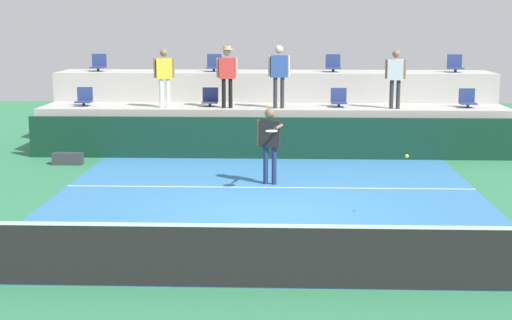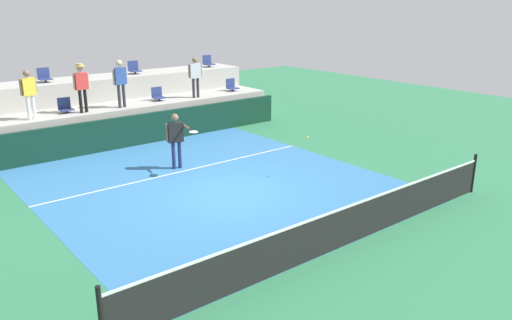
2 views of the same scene
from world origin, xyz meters
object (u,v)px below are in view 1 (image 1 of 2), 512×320
object	(u,v)px
spectator_in_white	(164,73)
stadium_chair_lower_far_left	(84,98)
stadium_chair_lower_right	(339,99)
tennis_player	(270,138)
stadium_chair_upper_right	(333,65)
stadium_chair_upper_left	(214,64)
spectator_with_hat	(227,70)
spectator_leaning_on_rail	(279,70)
stadium_chair_upper_far_left	(99,64)
spectator_in_grey	(395,74)
stadium_chair_lower_far_right	(467,100)
stadium_chair_lower_left	(210,99)
tennis_ball	(407,156)
stadium_chair_upper_far_right	(455,65)
equipment_bag	(68,159)

from	to	relation	value
spectator_in_white	stadium_chair_lower_far_left	bearing A→B (deg)	170.69
stadium_chair_lower_right	spectator_in_white	bearing A→B (deg)	-175.43
stadium_chair_lower_right	tennis_player	xyz separation A→B (m)	(-1.82, -4.50, -0.41)
stadium_chair_upper_right	stadium_chair_upper_left	bearing A→B (deg)	180.00
spectator_with_hat	spectator_leaning_on_rail	xyz separation A→B (m)	(1.42, 0.00, 0.00)
tennis_player	spectator_leaning_on_rail	xyz separation A→B (m)	(0.15, 4.11, 1.23)
stadium_chair_upper_far_left	spectator_in_grey	world-z (taller)	spectator_in_grey
tennis_player	spectator_leaning_on_rail	distance (m)	4.29
spectator_with_hat	spectator_leaning_on_rail	world-z (taller)	spectator_leaning_on_rail
tennis_player	spectator_with_hat	bearing A→B (deg)	107.07
stadium_chair_lower_far_right	spectator_in_white	bearing A→B (deg)	-177.37
spectator_in_white	spectator_in_grey	distance (m)	6.30
stadium_chair_lower_left	spectator_in_white	bearing A→B (deg)	-162.50
spectator_with_hat	stadium_chair_upper_right	bearing A→B (deg)	35.88
stadium_chair_lower_left	stadium_chair_lower_far_right	size ratio (longest dim) A/B	1.00
spectator_leaning_on_rail	spectator_in_grey	bearing A→B (deg)	0.00
stadium_chair_upper_right	spectator_leaning_on_rail	bearing A→B (deg)	-126.25
stadium_chair_upper_right	tennis_ball	xyz separation A→B (m)	(0.79, -9.36, -1.10)
stadium_chair_upper_left	stadium_chair_upper_right	xyz separation A→B (m)	(3.57, 0.00, 0.00)
stadium_chair_lower_left	stadium_chair_upper_far_left	world-z (taller)	stadium_chair_upper_far_left
stadium_chair_lower_right	spectator_with_hat	bearing A→B (deg)	-172.90
stadium_chair_upper_far_left	stadium_chair_upper_far_right	distance (m)	10.70
tennis_player	equipment_bag	size ratio (longest dim) A/B	2.27
spectator_in_white	tennis_player	bearing A→B (deg)	-54.02
stadium_chair_upper_far_left	spectator_leaning_on_rail	distance (m)	5.90
stadium_chair_upper_right	equipment_bag	distance (m)	8.36
stadium_chair_lower_right	stadium_chair_upper_far_right	xyz separation A→B (m)	(3.56, 1.80, 0.85)
stadium_chair_lower_right	stadium_chair_upper_left	distance (m)	4.14
tennis_player	spectator_in_grey	bearing A→B (deg)	51.16
stadium_chair_lower_left	tennis_ball	world-z (taller)	stadium_chair_lower_left
stadium_chair_upper_far_left	spectator_with_hat	xyz separation A→B (m)	(4.06, -2.18, -0.03)
spectator_in_grey	stadium_chair_lower_far_right	bearing A→B (deg)	10.59
tennis_ball	stadium_chair_lower_left	bearing A→B (deg)	119.73
stadium_chair_upper_far_left	spectator_leaning_on_rail	bearing A→B (deg)	-21.73
stadium_chair_upper_far_right	stadium_chair_upper_right	bearing A→B (deg)	180.00
stadium_chair_upper_far_right	stadium_chair_lower_right	bearing A→B (deg)	-153.16
stadium_chair_lower_right	stadium_chair_upper_far_right	distance (m)	4.08
stadium_chair_upper_far_left	stadium_chair_upper_right	xyz separation A→B (m)	(7.08, 0.00, 0.00)
stadium_chair_upper_right	stadium_chair_lower_left	bearing A→B (deg)	-152.95
stadium_chair_lower_far_left	stadium_chair_upper_far_left	bearing A→B (deg)	89.93
tennis_player	stadium_chair_upper_far_left	bearing A→B (deg)	130.22
spectator_leaning_on_rail	spectator_with_hat	bearing A→B (deg)	-180.00
stadium_chair_upper_right	tennis_player	xyz separation A→B (m)	(-1.76, -6.30, -1.26)
stadium_chair_upper_far_left	stadium_chair_upper_far_right	world-z (taller)	same
stadium_chair_upper_right	spectator_in_white	world-z (taller)	spectator_in_white
stadium_chair_lower_far_left	spectator_in_grey	xyz separation A→B (m)	(8.64, -0.38, 0.73)
spectator_with_hat	spectator_leaning_on_rail	bearing A→B (deg)	0.00
spectator_in_grey	spectator_in_white	bearing A→B (deg)	-180.00
spectator_in_white	spectator_in_grey	bearing A→B (deg)	0.00
stadium_chair_lower_far_right	equipment_bag	xyz separation A→B (m)	(-10.57, -2.29, -1.31)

